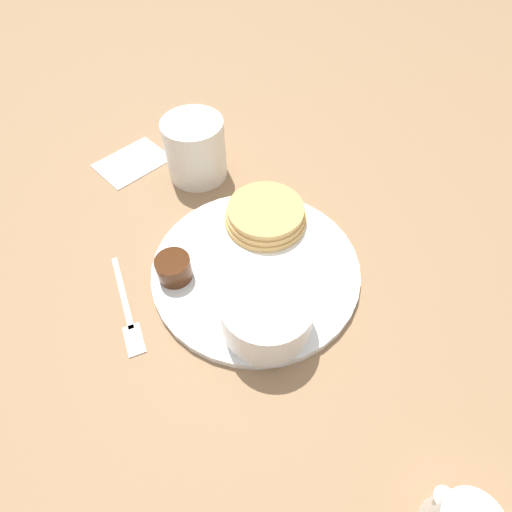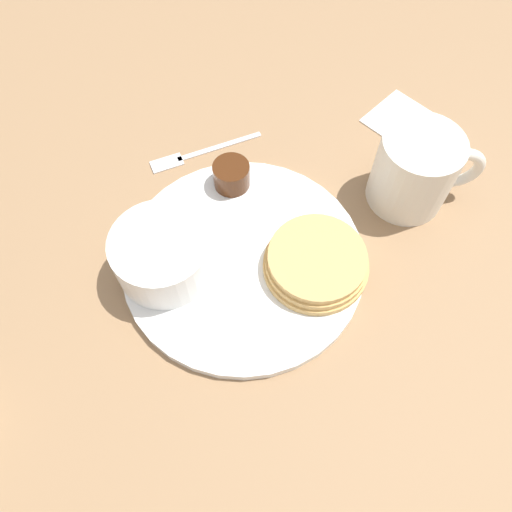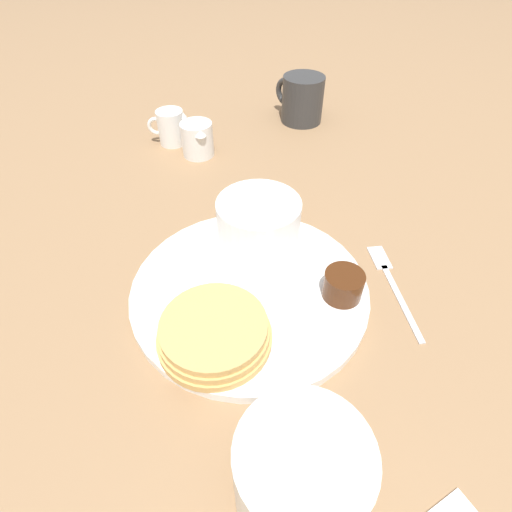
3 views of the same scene
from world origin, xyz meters
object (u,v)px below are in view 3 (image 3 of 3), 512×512
creamer_pitcher_near (197,139)px  creamer_pitcher_far (171,127)px  fork (390,278)px  plate (250,289)px  coffee_mug (299,483)px  bowl (259,219)px  second_mug (302,99)px

creamer_pitcher_near → creamer_pitcher_far: (0.02, -0.06, 0.00)m
fork → plate: bearing=-23.0°
coffee_mug → plate: bearing=-110.8°
bowl → second_mug: (-0.26, -0.27, 0.00)m
fork → second_mug: bearing=-110.8°
second_mug → creamer_pitcher_near: bearing=4.8°
coffee_mug → fork: coffee_mug is taller
bowl → creamer_pitcher_far: (-0.01, -0.31, -0.01)m
plate → creamer_pitcher_near: 0.33m
plate → fork: bearing=157.0°
creamer_pitcher_near → second_mug: second_mug is taller
creamer_pitcher_far → creamer_pitcher_near: bearing=110.6°
second_mug → coffee_mug: bearing=54.5°
fork → creamer_pitcher_far: bearing=-77.9°
plate → bowl: bearing=-127.7°
creamer_pitcher_far → bowl: bearing=88.6°
creamer_pitcher_near → fork: (-0.07, 0.39, -0.03)m
plate → coffee_mug: 0.22m
bowl → fork: (-0.10, 0.13, -0.04)m
bowl → creamer_pitcher_near: 0.26m
creamer_pitcher_near → second_mug: bearing=-175.2°
plate → coffee_mug: size_ratio=2.50×
bowl → coffee_mug: 0.30m
coffee_mug → creamer_pitcher_far: 0.60m
bowl → coffee_mug: bearing=64.4°
fork → second_mug: size_ratio=1.32×
creamer_pitcher_near → coffee_mug: bearing=73.0°
bowl → coffee_mug: (0.13, 0.27, 0.01)m
bowl → fork: bearing=127.7°
creamer_pitcher_far → second_mug: size_ratio=0.60×
second_mug → plate: bearing=47.6°
plate → second_mug: bearing=-132.4°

